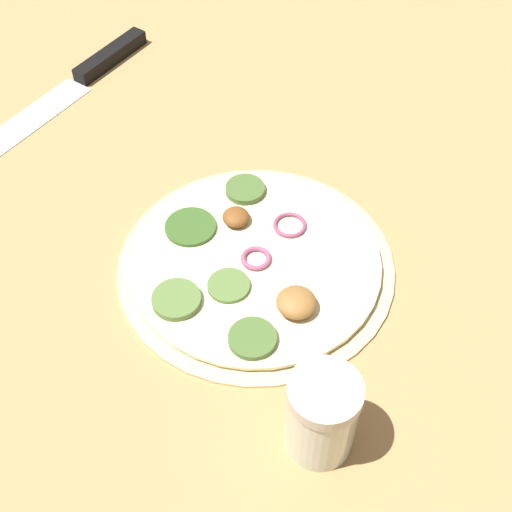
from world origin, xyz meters
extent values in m
plane|color=tan|center=(0.00, 0.00, 0.00)|extent=(3.00, 3.00, 0.00)
cylinder|color=beige|center=(0.00, 0.00, 0.00)|extent=(0.27, 0.27, 0.01)
cylinder|color=beige|center=(0.00, 0.00, 0.01)|extent=(0.24, 0.24, 0.00)
cylinder|color=#567538|center=(0.00, -0.04, 0.01)|extent=(0.04, 0.04, 0.00)
ellipsoid|color=brown|center=(-0.05, 0.03, 0.02)|extent=(0.03, 0.03, 0.01)
ellipsoid|color=#996633|center=(0.06, -0.02, 0.02)|extent=(0.04, 0.04, 0.02)
cylinder|color=#47662D|center=(0.05, -0.08, 0.01)|extent=(0.04, 0.04, 0.01)
cylinder|color=#385B23|center=(-0.08, -0.01, 0.01)|extent=(0.05, 0.05, 0.00)
cylinder|color=#567538|center=(-0.03, -0.09, 0.01)|extent=(0.05, 0.05, 0.01)
torus|color=#A34C70|center=(0.00, 0.00, 0.01)|extent=(0.03, 0.03, 0.01)
cylinder|color=#47662D|center=(-0.07, 0.07, 0.01)|extent=(0.04, 0.04, 0.01)
torus|color=#934266|center=(0.00, 0.06, 0.01)|extent=(0.03, 0.03, 0.00)
cube|color=silver|center=(-0.35, 0.01, 0.00)|extent=(0.05, 0.19, 0.00)
cube|color=black|center=(-0.36, 0.16, 0.01)|extent=(0.03, 0.12, 0.02)
cylinder|color=silver|center=(0.15, -0.11, 0.04)|extent=(0.05, 0.05, 0.07)
cylinder|color=beige|center=(0.15, -0.11, 0.08)|extent=(0.06, 0.06, 0.01)
camera|label=1|loc=(0.27, -0.35, 0.54)|focal=50.00mm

